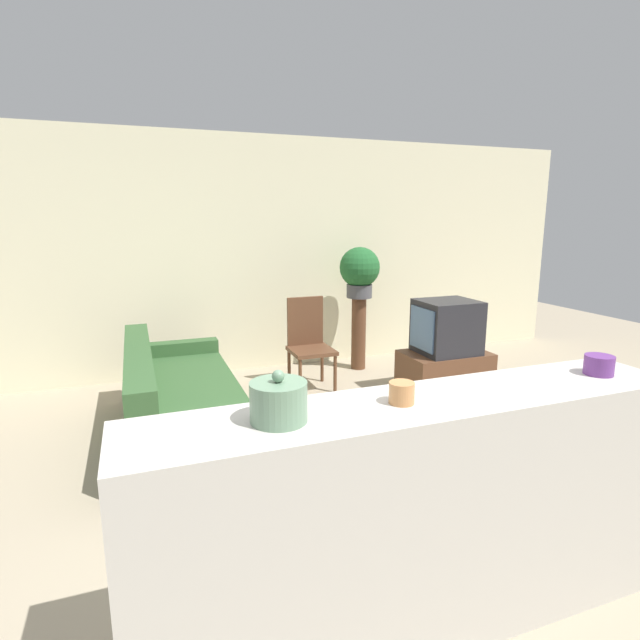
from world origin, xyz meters
TOP-DOWN VIEW (x-y plane):
  - ground_plane at (0.00, 0.00)m, footprint 14.00×14.00m
  - wall_back at (0.00, 3.43)m, footprint 9.00×0.06m
  - couch at (-0.80, 1.75)m, footprint 0.86×2.06m
  - tv_stand at (1.80, 1.79)m, footprint 0.85×0.54m
  - television at (1.79, 1.79)m, footprint 0.57×0.50m
  - wooden_chair at (0.61, 2.55)m, footprint 0.44×0.44m
  - plant_stand at (1.38, 2.96)m, footprint 0.17×0.17m
  - potted_plant at (1.38, 2.96)m, footprint 0.47×0.47m
  - foreground_counter at (0.00, -0.64)m, footprint 2.43×0.44m
  - decorative_bowl at (-0.62, -0.64)m, footprint 0.21×0.21m
  - candle_jar at (-0.11, -0.64)m, footprint 0.10×0.10m
  - coffee_tin at (0.95, -0.64)m, footprint 0.13×0.13m

SIDE VIEW (x-z plane):
  - ground_plane at x=0.00m, z-range 0.00..0.00m
  - tv_stand at x=1.80m, z-range 0.00..0.46m
  - couch at x=-0.80m, z-range -0.10..0.67m
  - plant_stand at x=1.38m, z-range 0.00..0.86m
  - wooden_chair at x=0.61m, z-range 0.03..0.99m
  - foreground_counter at x=0.00m, z-range 0.00..1.06m
  - television at x=1.79m, z-range 0.46..0.99m
  - candle_jar at x=-0.11m, z-range 1.06..1.15m
  - coffee_tin at x=0.95m, z-range 1.06..1.16m
  - decorative_bowl at x=-0.62m, z-range 1.04..1.24m
  - potted_plant at x=1.38m, z-range 0.89..1.48m
  - wall_back at x=0.00m, z-range 0.00..2.70m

